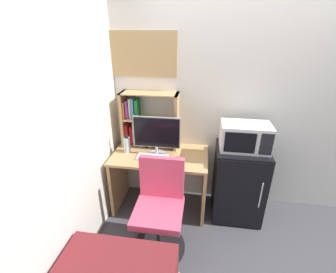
{
  "coord_description": "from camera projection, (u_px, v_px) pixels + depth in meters",
  "views": [
    {
      "loc": [
        -0.54,
        -2.67,
        2.08
      ],
      "look_at": [
        -0.9,
        -0.35,
        1.01
      ],
      "focal_mm": 24.99,
      "sensor_mm": 36.0,
      "label": 1
    }
  ],
  "objects": [
    {
      "name": "water_bottle",
      "position": [
        127.0,
        145.0,
        2.75
      ],
      "size": [
        0.08,
        0.08,
        0.2
      ],
      "color": "silver",
      "rests_on": "desk"
    },
    {
      "name": "microwave",
      "position": [
        245.0,
        137.0,
        2.5
      ],
      "size": [
        0.52,
        0.33,
        0.29
      ],
      "color": "silver",
      "rests_on": "mini_fridge"
    },
    {
      "name": "desk",
      "position": [
        160.0,
        172.0,
        2.83
      ],
      "size": [
        1.11,
        0.64,
        0.76
      ],
      "color": "tan",
      "rests_on": "ground_plane"
    },
    {
      "name": "monitor",
      "position": [
        157.0,
        135.0,
        2.61
      ],
      "size": [
        0.54,
        0.2,
        0.46
      ],
      "color": "#B7B7BC",
      "rests_on": "desk"
    },
    {
      "name": "hutch_bookshelf",
      "position": [
        143.0,
        122.0,
        2.83
      ],
      "size": [
        0.67,
        0.22,
        0.67
      ],
      "color": "tan",
      "rests_on": "desk"
    },
    {
      "name": "mini_fridge",
      "position": [
        238.0,
        183.0,
        2.74
      ],
      "size": [
        0.56,
        0.53,
        0.89
      ],
      "color": "black",
      "rests_on": "ground_plane"
    },
    {
      "name": "wall_back",
      "position": [
        288.0,
        106.0,
        2.61
      ],
      "size": [
        6.4,
        0.04,
        2.6
      ],
      "primitive_type": "cube",
      "color": "silver",
      "rests_on": "ground_plane"
    },
    {
      "name": "keyboard",
      "position": [
        153.0,
        158.0,
        2.64
      ],
      "size": [
        0.36,
        0.16,
        0.02
      ],
      "primitive_type": "cube",
      "color": "silver",
      "rests_on": "desk"
    },
    {
      "name": "computer_mouse",
      "position": [
        177.0,
        159.0,
        2.6
      ],
      "size": [
        0.07,
        0.09,
        0.03
      ],
      "primitive_type": "ellipsoid",
      "color": "black",
      "rests_on": "desk"
    },
    {
      "name": "wall_corkboard",
      "position": [
        142.0,
        54.0,
        2.59
      ],
      "size": [
        0.79,
        0.02,
        0.48
      ],
      "primitive_type": "cube",
      "color": "tan"
    },
    {
      "name": "wall_left",
      "position": [
        21.0,
        169.0,
        1.44
      ],
      "size": [
        0.04,
        4.4,
        2.6
      ],
      "primitive_type": "cube",
      "color": "silver",
      "rests_on": "ground_plane"
    },
    {
      "name": "desk_chair",
      "position": [
        160.0,
        212.0,
        2.33
      ],
      "size": [
        0.54,
        0.54,
        0.96
      ],
      "color": "black",
      "rests_on": "ground_plane"
    }
  ]
}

